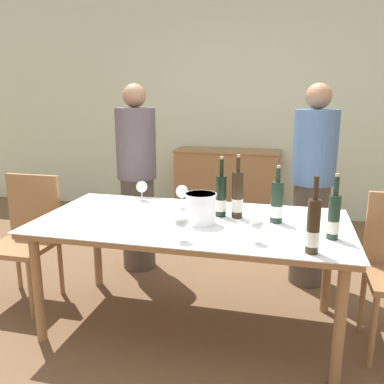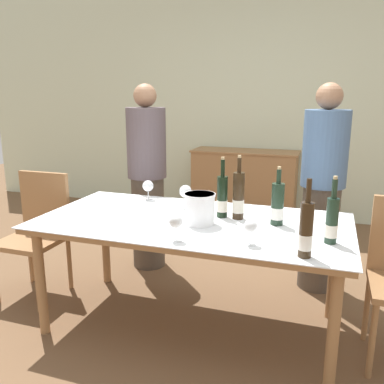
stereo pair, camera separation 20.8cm
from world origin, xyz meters
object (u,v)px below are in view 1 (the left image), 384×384
wine_glass_0 (182,192)px  person_guest_left (312,188)px  ice_bucket (201,208)px  wine_bottle_1 (277,203)px  wine_glass_1 (256,226)px  wine_bottle_0 (237,196)px  chair_left_end (28,231)px  dining_table (192,230)px  wine_bottle_2 (334,217)px  sideboard_cabinet (227,184)px  person_host (137,180)px  wine_glass_3 (142,187)px  wine_bottle_4 (313,228)px  wine_bottle_3 (221,197)px  wine_glass_2 (182,223)px

wine_glass_0 → person_guest_left: size_ratio=0.10×
ice_bucket → wine_bottle_1: (0.44, 0.14, 0.02)m
wine_glass_0 → wine_glass_1: wine_glass_0 is taller
wine_bottle_0 → chair_left_end: (-1.52, -0.03, -0.34)m
dining_table → ice_bucket: bearing=-39.1°
ice_bucket → wine_bottle_0: size_ratio=0.48×
wine_bottle_2 → wine_bottle_0: bearing=154.3°
sideboard_cabinet → person_host: person_host is taller
ice_bucket → person_host: person_host is taller
wine_bottle_2 → wine_glass_1: wine_bottle_2 is taller
wine_glass_0 → person_host: 0.78m
wine_glass_1 → person_guest_left: person_guest_left is taller
wine_glass_3 → chair_left_end: bearing=-159.7°
wine_bottle_1 → person_guest_left: person_guest_left is taller
wine_bottle_2 → wine_bottle_4: size_ratio=0.93×
sideboard_cabinet → wine_glass_3: wine_glass_3 is taller
wine_bottle_2 → wine_bottle_4: (-0.12, -0.24, 0.01)m
wine_bottle_2 → wine_glass_0: (-0.95, 0.39, -0.01)m
ice_bucket → wine_bottle_0: bearing=41.8°
sideboard_cabinet → wine_bottle_1: bearing=-74.1°
wine_glass_0 → wine_glass_3: size_ratio=1.11×
wine_bottle_3 → person_guest_left: person_guest_left is taller
wine_bottle_4 → wine_glass_3: bearing=147.1°
wine_glass_0 → dining_table: bearing=-62.2°
wine_glass_0 → sideboard_cabinet: bearing=90.7°
wine_bottle_1 → wine_glass_1: bearing=-102.7°
dining_table → wine_glass_1: bearing=-36.1°
wine_bottle_0 → wine_bottle_3: (-0.11, 0.00, -0.01)m
wine_bottle_1 → wine_bottle_3: wine_bottle_3 is taller
chair_left_end → sideboard_cabinet: bearing=65.0°
dining_table → person_host: person_host is taller
wine_bottle_4 → wine_glass_0: bearing=142.9°
ice_bucket → wine_glass_3: size_ratio=1.32×
wine_glass_2 → person_host: person_host is taller
sideboard_cabinet → dining_table: bearing=-86.3°
wine_bottle_4 → wine_glass_2: (-0.66, 0.00, -0.03)m
wine_bottle_3 → wine_glass_3: size_ratio=2.66×
sideboard_cabinet → ice_bucket: 2.53m
dining_table → person_guest_left: 1.14m
ice_bucket → wine_bottle_3: bearing=63.0°
wine_glass_0 → person_host: (-0.54, 0.55, -0.05)m
dining_table → chair_left_end: chair_left_end is taller
wine_glass_0 → wine_glass_2: 0.65m
wine_bottle_3 → wine_bottle_4: size_ratio=1.00×
person_host → wine_glass_0: bearing=-45.5°
wine_glass_1 → chair_left_end: (-1.68, 0.40, -0.30)m
wine_bottle_1 → wine_bottle_2: (0.31, -0.23, 0.00)m
sideboard_cabinet → wine_glass_1: (0.58, -2.74, 0.40)m
sideboard_cabinet → wine_bottle_2: wine_bottle_2 is taller
wine_bottle_3 → wine_bottle_2: bearing=-22.4°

